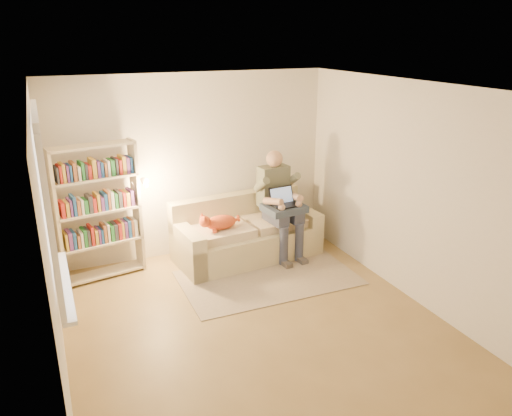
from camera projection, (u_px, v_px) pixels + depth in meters
name	position (u px, v px, depth m)	size (l,w,h in m)	color
floor	(256.00, 324.00, 5.60)	(4.50, 4.50, 0.00)	olive
ceiling	(256.00, 88.00, 4.74)	(4.00, 4.50, 0.02)	white
wall_left	(49.00, 247.00, 4.41)	(0.02, 4.50, 2.60)	silver
wall_right	(410.00, 193.00, 5.92)	(0.02, 4.50, 2.60)	silver
wall_back	(193.00, 166.00, 7.11)	(4.00, 0.02, 2.60)	silver
wall_front	(395.00, 326.00, 3.22)	(4.00, 0.02, 2.60)	silver
window	(53.00, 230.00, 4.58)	(0.12, 1.52, 1.69)	white
sofa	(246.00, 236.00, 7.23)	(2.12, 1.11, 0.87)	beige
person	(278.00, 199.00, 7.13)	(0.49, 0.73, 1.53)	#656C57
cat	(218.00, 222.00, 6.78)	(0.66, 0.28, 0.24)	orange
blanket	(286.00, 208.00, 7.04)	(0.55, 0.45, 0.10)	#2C394E
laptop	(286.00, 200.00, 7.02)	(0.40, 0.34, 0.33)	black
bookshelf	(98.00, 206.00, 6.39)	(1.23, 0.46, 1.81)	beige
rug	(268.00, 278.00, 6.65)	(2.28, 1.35, 0.01)	gray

